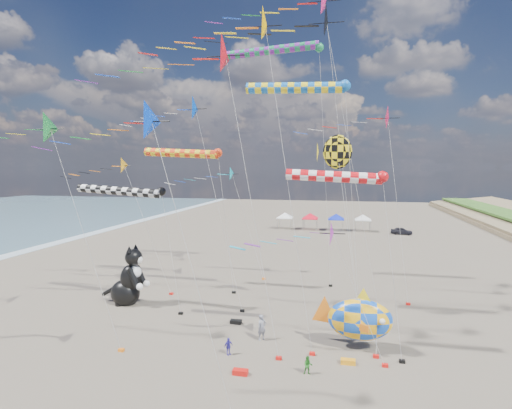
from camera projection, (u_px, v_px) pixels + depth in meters
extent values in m
cylinder|color=#B2B2B2|center=(345.00, 153.00, 35.61)|extent=(2.74, 0.02, 27.00)
cube|color=black|center=(357.00, 300.00, 36.56)|extent=(0.36, 0.24, 0.20)
cone|color=#DF1648|center=(390.00, 116.00, 34.40)|extent=(2.19, 2.34, 2.42)
cylinder|color=#B2B2B2|center=(399.00, 212.00, 34.95)|extent=(2.09, 0.02, 16.62)
cube|color=black|center=(408.00, 304.00, 35.49)|extent=(0.36, 0.24, 0.20)
cone|color=purple|center=(363.00, 234.00, 24.02)|extent=(1.62, 1.73, 1.78)
cylinder|color=#B2B2B2|center=(374.00, 301.00, 24.24)|extent=(1.54, 0.02, 8.23)
cube|color=black|center=(385.00, 365.00, 24.45)|extent=(0.36, 0.24, 0.20)
cone|color=#1A8035|center=(66.00, 128.00, 25.90)|extent=(2.11, 2.26, 2.33)
cylinder|color=#B2B2B2|center=(94.00, 241.00, 26.21)|extent=(3.49, 0.02, 14.77)
cube|color=black|center=(121.00, 350.00, 26.52)|extent=(0.36, 0.24, 0.20)
cone|color=#FFB501|center=(273.00, 22.00, 24.62)|extent=(2.22, 2.38, 2.45)
cylinder|color=#B2B2B2|center=(293.00, 193.00, 25.31)|extent=(2.74, 0.02, 21.17)
cube|color=black|center=(312.00, 354.00, 25.99)|extent=(0.36, 0.24, 0.20)
cone|color=red|center=(253.00, 50.00, 23.97)|extent=(2.57, 2.75, 2.83)
cylinder|color=#B2B2B2|center=(266.00, 209.00, 24.68)|extent=(1.67, 0.02, 19.25)
cube|color=black|center=(279.00, 358.00, 25.39)|extent=(0.36, 0.24, 0.20)
cone|color=#12A5BC|center=(245.00, 174.00, 42.91)|extent=(1.60, 1.71, 1.76)
cylinder|color=#B2B2B2|center=(255.00, 227.00, 43.23)|extent=(2.07, 0.02, 11.54)
cube|color=black|center=(264.00, 279.00, 43.54)|extent=(0.36, 0.24, 0.20)
cone|color=black|center=(344.00, 23.00, 30.00)|extent=(2.78, 2.97, 3.06)
cylinder|color=#B2B2B2|center=(363.00, 176.00, 30.71)|extent=(3.35, 0.02, 23.07)
cube|color=black|center=(381.00, 322.00, 31.42)|extent=(0.36, 0.24, 0.20)
cone|color=#073BCF|center=(179.00, 122.00, 18.53)|extent=(1.83, 1.96, 2.02)
cylinder|color=#B2B2B2|center=(207.00, 274.00, 18.92)|extent=(2.58, 0.02, 14.31)
cone|color=orange|center=(131.00, 165.00, 38.07)|extent=(1.56, 1.67, 1.72)
cylinder|color=#B2B2B2|center=(151.00, 230.00, 38.23)|extent=(3.95, 0.02, 12.43)
cube|color=black|center=(171.00, 294.00, 38.38)|extent=(0.36, 0.24, 0.20)
cone|color=#0542C7|center=(209.00, 109.00, 32.81)|extent=(2.03, 2.17, 2.23)
cylinder|color=#B2B2B2|center=(226.00, 212.00, 33.30)|extent=(2.76, 0.02, 17.00)
cube|color=black|center=(242.00, 311.00, 33.79)|extent=(0.36, 0.24, 0.20)
cylinder|color=black|center=(118.00, 191.00, 33.40)|extent=(7.80, 0.70, 0.70)
sphere|color=black|center=(161.00, 191.00, 32.57)|extent=(0.74, 0.74, 0.74)
cylinder|color=#B2B2B2|center=(171.00, 254.00, 32.88)|extent=(1.52, 0.02, 10.26)
cube|color=black|center=(181.00, 313.00, 33.19)|extent=(0.36, 0.24, 0.20)
cylinder|color=red|center=(333.00, 177.00, 24.85)|extent=(5.88, 0.69, 0.69)
sphere|color=red|center=(383.00, 177.00, 24.22)|extent=(0.72, 0.72, 0.72)
cylinder|color=#B2B2B2|center=(392.00, 271.00, 24.60)|extent=(1.52, 0.02, 11.64)
cube|color=black|center=(402.00, 361.00, 24.97)|extent=(0.36, 0.24, 0.20)
cylinder|color=blue|center=(295.00, 88.00, 30.57)|extent=(7.53, 0.85, 0.85)
sphere|color=blue|center=(345.00, 86.00, 29.77)|extent=(0.89, 0.89, 0.89)
cylinder|color=#B2B2B2|center=(352.00, 208.00, 30.46)|extent=(1.52, 0.02, 18.29)
cube|color=black|center=(360.00, 323.00, 31.13)|extent=(0.36, 0.24, 0.20)
cylinder|color=#18844B|center=(270.00, 51.00, 40.17)|extent=(9.86, 0.85, 0.85)
sphere|color=#18844B|center=(319.00, 47.00, 39.12)|extent=(0.90, 0.90, 0.90)
cylinder|color=#B2B2B2|center=(325.00, 170.00, 40.07)|extent=(1.52, 0.02, 23.95)
cube|color=black|center=(331.00, 286.00, 41.01)|extent=(0.36, 0.24, 0.20)
cylinder|color=#FA3B15|center=(181.00, 153.00, 38.64)|extent=(7.46, 0.81, 0.81)
sphere|color=#FA3B15|center=(218.00, 153.00, 37.85)|extent=(0.85, 0.85, 0.85)
cylinder|color=#B2B2B2|center=(226.00, 224.00, 38.32)|extent=(1.52, 0.02, 13.59)
cube|color=black|center=(234.00, 292.00, 38.78)|extent=(0.36, 0.24, 0.20)
ellipsoid|color=yellow|center=(337.00, 152.00, 30.71)|extent=(2.20, 0.40, 2.64)
cone|color=yellow|center=(318.00, 152.00, 31.03)|extent=(0.12, 1.80, 1.80)
cylinder|color=#B2B2B2|center=(349.00, 240.00, 30.15)|extent=(2.03, 2.03, 13.41)
cube|color=black|center=(361.00, 331.00, 29.57)|extent=(0.36, 0.24, 0.20)
ellipsoid|color=blue|center=(360.00, 320.00, 26.63)|extent=(4.56, 2.76, 2.84)
cone|color=orange|center=(323.00, 317.00, 27.15)|extent=(2.04, 0.65, 2.08)
cone|color=yellow|center=(363.00, 299.00, 26.46)|extent=(1.49, 0.49, 1.52)
cylinder|color=#B2B2B2|center=(377.00, 343.00, 26.03)|extent=(0.18, 1.04, 1.63)
cube|color=red|center=(376.00, 356.00, 25.63)|extent=(0.36, 0.24, 0.20)
imported|color=gray|center=(262.00, 327.00, 28.22)|extent=(0.78, 0.78, 1.83)
imported|color=#267C23|center=(308.00, 365.00, 23.54)|extent=(0.60, 0.50, 1.10)
imported|color=#372DA9|center=(228.00, 346.00, 26.02)|extent=(0.64, 0.70, 1.15)
cube|color=orange|center=(348.00, 362.00, 24.83)|extent=(0.90, 0.44, 0.30)
cube|color=black|center=(236.00, 322.00, 31.24)|extent=(0.90, 0.44, 0.30)
cube|color=red|center=(240.00, 372.00, 23.56)|extent=(0.90, 0.44, 0.30)
cube|color=white|center=(285.00, 218.00, 79.25)|extent=(3.00, 3.00, 0.15)
pyramid|color=white|center=(285.00, 212.00, 79.16)|extent=(4.20, 4.20, 1.00)
cylinder|color=#999999|center=(277.00, 224.00, 78.37)|extent=(0.08, 0.08, 2.20)
cylinder|color=#999999|center=(291.00, 225.00, 77.82)|extent=(0.08, 0.08, 2.20)
cylinder|color=#999999|center=(279.00, 222.00, 80.90)|extent=(0.08, 0.08, 2.20)
cylinder|color=#999999|center=(292.00, 223.00, 80.35)|extent=(0.08, 0.08, 2.20)
cube|color=red|center=(310.00, 218.00, 78.19)|extent=(3.00, 3.00, 0.15)
pyramid|color=red|center=(310.00, 213.00, 78.10)|extent=(4.20, 4.20, 1.00)
cylinder|color=#999999|center=(303.00, 225.00, 77.31)|extent=(0.08, 0.08, 2.20)
cylinder|color=#999999|center=(316.00, 225.00, 76.76)|extent=(0.08, 0.08, 2.20)
cylinder|color=#999999|center=(304.00, 223.00, 79.84)|extent=(0.08, 0.08, 2.20)
cylinder|color=#999999|center=(317.00, 224.00, 79.29)|extent=(0.08, 0.08, 2.20)
cube|color=#1327C7|center=(336.00, 219.00, 77.13)|extent=(3.00, 3.00, 0.15)
pyramid|color=#1327C7|center=(336.00, 214.00, 77.03)|extent=(4.20, 4.20, 1.00)
cylinder|color=#999999|center=(329.00, 226.00, 76.25)|extent=(0.08, 0.08, 2.20)
cylinder|color=#999999|center=(343.00, 226.00, 75.70)|extent=(0.08, 0.08, 2.20)
cylinder|color=#999999|center=(329.00, 224.00, 78.78)|extent=(0.08, 0.08, 2.20)
cylinder|color=#999999|center=(343.00, 224.00, 78.23)|extent=(0.08, 0.08, 2.20)
cube|color=white|center=(363.00, 220.00, 76.07)|extent=(3.00, 3.00, 0.15)
pyramid|color=white|center=(363.00, 214.00, 75.97)|extent=(4.20, 4.20, 1.00)
cylinder|color=#999999|center=(356.00, 227.00, 75.19)|extent=(0.08, 0.08, 2.20)
cylinder|color=#999999|center=(370.00, 227.00, 74.64)|extent=(0.08, 0.08, 2.20)
cylinder|color=#999999|center=(356.00, 225.00, 77.72)|extent=(0.08, 0.08, 2.20)
cylinder|color=#999999|center=(369.00, 225.00, 77.17)|extent=(0.08, 0.08, 2.20)
imported|color=#26262D|center=(402.00, 231.00, 72.83)|extent=(3.98, 2.17, 1.28)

